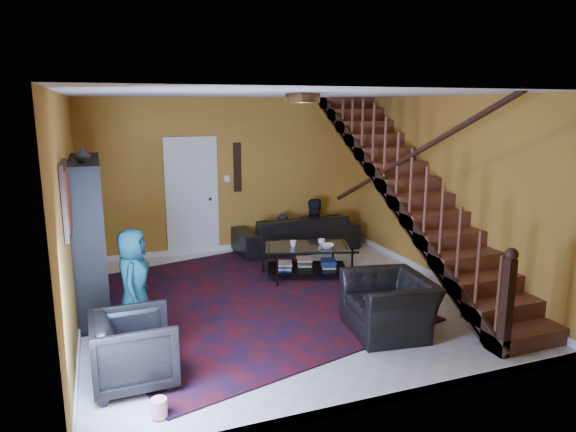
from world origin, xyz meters
The scene contains 21 objects.
floor centered at (0.00, 0.00, 0.00)m, with size 5.50×5.50×0.00m, color beige.
room centered at (-1.33, 1.33, 0.05)m, with size 5.50×5.50×5.50m.
staircase centered at (2.12, 0.00, 1.40)m, with size 0.95×5.02×3.18m.
bookshelf centered at (-2.40, 0.60, 0.96)m, with size 0.35×1.80×2.00m.
door centered at (-0.70, 2.73, 1.02)m, with size 0.82×0.05×2.05m, color silver.
framed_picture centered at (-2.57, -0.90, 1.75)m, with size 0.04×0.74×0.74m, color maroon.
wall_hanging centered at (0.15, 2.73, 1.55)m, with size 0.14×0.03×0.90m, color black.
ceiling_fixture centered at (0.00, -0.80, 2.74)m, with size 0.40×0.40×0.10m, color #3F2814.
rug centered at (-0.59, 0.19, 0.01)m, with size 3.70×4.23×0.02m, color #3F0B0F.
sofa centered at (1.15, 2.30, 0.33)m, with size 2.28×0.89×0.67m, color black.
armchair_left centered at (-2.05, -1.58, 0.36)m, with size 0.76×0.79×0.71m, color black.
armchair_right centered at (0.88, -1.41, 0.34)m, with size 1.04×0.91×0.67m, color black.
person_adult_a centered at (0.88, 2.35, 0.13)m, with size 0.42×0.28×1.16m, color black.
person_adult_b centered at (1.50, 2.35, 0.25)m, with size 0.68×0.53×1.39m, color black.
person_child centered at (-1.95, -0.32, 0.63)m, with size 0.61×0.40×1.26m, color #18505B.
coffee_table centered at (0.75, 0.83, 0.29)m, with size 1.47×1.13×0.50m.
cup_a centered at (1.00, 0.83, 0.54)m, with size 0.11×0.11×0.09m, color #999999.
cup_b centered at (0.53, 0.86, 0.54)m, with size 0.10×0.10×0.10m, color #999999.
bowl centered at (1.00, 0.62, 0.52)m, with size 0.22×0.22×0.05m, color #999999.
vase centered at (-2.41, 0.10, 2.10)m, with size 0.18×0.18×0.19m, color #999999.
popcorn_bucket centered at (-1.91, -2.25, 0.10)m, with size 0.14×0.14×0.16m, color red.
Camera 1 is at (-2.26, -6.37, 2.66)m, focal length 32.00 mm.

